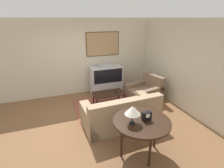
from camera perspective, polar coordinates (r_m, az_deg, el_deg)
The scene contains 12 objects.
ground_plane at distance 5.03m, azimuth -4.07°, elevation -11.62°, with size 12.00×12.00×0.00m, color brown.
wall_back at distance 6.47m, azimuth -9.60°, elevation 8.64°, with size 12.00×0.10×2.70m.
wall_right at distance 5.72m, azimuth 21.89°, elevation 5.72°, with size 0.06×12.00×2.70m.
area_rug at distance 5.82m, azimuth -0.33°, elevation -6.68°, with size 2.35×1.59×0.01m.
tv at distance 6.51m, azimuth -1.90°, elevation 1.40°, with size 1.17×0.52×1.12m.
couch at distance 4.69m, azimuth 2.95°, elevation -9.74°, with size 2.00×1.09×0.87m.
armchair at distance 6.05m, azimuth 10.72°, elevation -2.94°, with size 1.14×1.08×0.88m.
coffee_table at distance 5.66m, azimuth -1.17°, elevation -3.31°, with size 1.00×0.53×0.43m.
console_table at distance 3.58m, azimuth 9.64°, elevation -12.54°, with size 1.14×1.14×0.81m.
table_lamp at distance 3.29m, azimuth 6.74°, elevation -8.56°, with size 0.29×0.29×0.37m.
mantel_clock at distance 3.52m, azimuth 11.23°, elevation -10.22°, with size 0.18×0.10×0.18m.
remote at distance 5.65m, azimuth 1.42°, elevation -2.73°, with size 0.08×0.17×0.02m.
Camera 1 is at (-1.12, -4.09, 2.70)m, focal length 28.00 mm.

